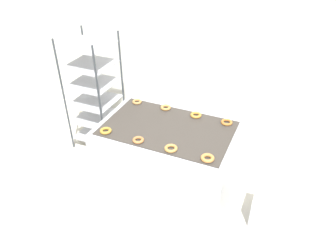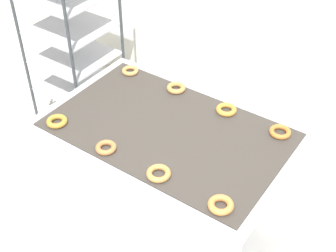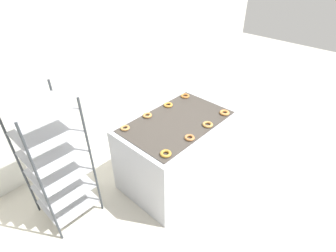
% 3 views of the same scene
% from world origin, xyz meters
% --- Properties ---
extents(ground_plane, '(14.00, 14.00, 0.00)m').
position_xyz_m(ground_plane, '(0.00, 0.00, 0.00)').
color(ground_plane, beige).
extents(wall_back, '(8.00, 0.05, 2.80)m').
position_xyz_m(wall_back, '(0.00, 2.12, 1.40)').
color(wall_back, silver).
rests_on(wall_back, ground_plane).
extents(fryer_machine, '(1.40, 0.90, 0.92)m').
position_xyz_m(fryer_machine, '(0.00, 0.70, 0.46)').
color(fryer_machine, '#A8AAB2').
rests_on(fryer_machine, ground_plane).
extents(baking_rack_cart, '(0.56, 0.57, 1.54)m').
position_xyz_m(baking_rack_cart, '(-1.29, 1.27, 0.78)').
color(baking_rack_cart, '#33383D').
rests_on(baking_rack_cart, ground_plane).
extents(glaze_bin, '(0.35, 0.30, 0.35)m').
position_xyz_m(glaze_bin, '(1.13, 0.74, 0.17)').
color(glaze_bin, '#A8AAB2').
rests_on(glaze_bin, ground_plane).
extents(donut_near_left, '(0.12, 0.12, 0.03)m').
position_xyz_m(donut_near_left, '(-0.54, 0.38, 0.94)').
color(donut_near_left, '#A97A2C').
rests_on(donut_near_left, fryer_machine).
extents(donut_near_midleft, '(0.11, 0.11, 0.03)m').
position_xyz_m(donut_near_midleft, '(-0.17, 0.37, 0.94)').
color(donut_near_midleft, '#AA6A39').
rests_on(donut_near_midleft, fryer_machine).
extents(donut_near_midright, '(0.12, 0.12, 0.03)m').
position_xyz_m(donut_near_midright, '(0.17, 0.38, 0.94)').
color(donut_near_midright, '#B17E3F').
rests_on(donut_near_midright, fryer_machine).
extents(donut_near_right, '(0.12, 0.12, 0.03)m').
position_xyz_m(donut_near_right, '(0.52, 0.37, 0.94)').
color(donut_near_right, '#BD7A3C').
rests_on(donut_near_right, fryer_machine).
extents(donut_far_left, '(0.11, 0.11, 0.03)m').
position_xyz_m(donut_far_left, '(-0.53, 1.03, 0.94)').
color(donut_far_left, '#B27E44').
rests_on(donut_far_left, fryer_machine).
extents(donut_far_midleft, '(0.12, 0.12, 0.03)m').
position_xyz_m(donut_far_midleft, '(-0.17, 1.04, 0.94)').
color(donut_far_midleft, '#AF7C40').
rests_on(donut_far_midleft, fryer_machine).
extents(donut_far_midright, '(0.12, 0.12, 0.03)m').
position_xyz_m(donut_far_midright, '(0.19, 1.02, 0.94)').
color(donut_far_midright, '#BE8031').
rests_on(donut_far_midright, fryer_machine).
extents(donut_far_right, '(0.12, 0.12, 0.03)m').
position_xyz_m(donut_far_right, '(0.52, 1.01, 0.94)').
color(donut_far_right, '#B1692C').
rests_on(donut_far_right, fryer_machine).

